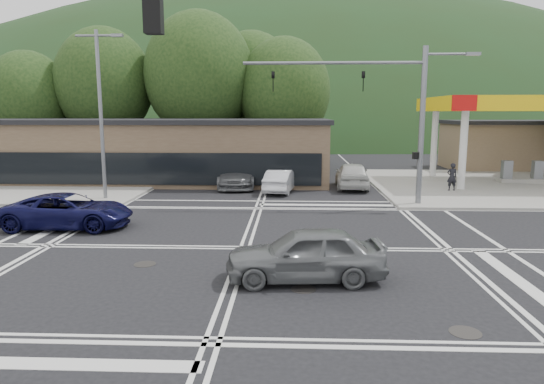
{
  "coord_description": "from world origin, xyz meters",
  "views": [
    {
      "loc": [
        1.65,
        -16.67,
        4.79
      ],
      "look_at": [
        0.82,
        3.81,
        1.4
      ],
      "focal_mm": 32.0,
      "sensor_mm": 36.0,
      "label": 1
    }
  ],
  "objects_px": {
    "pedestrian": "(452,177)",
    "car_northbound": "(237,174)",
    "car_blue_west": "(68,211)",
    "car_queue_a": "(281,181)",
    "car_queue_b": "(352,175)",
    "car_grey_center": "(305,254)"
  },
  "relations": [
    {
      "from": "pedestrian",
      "to": "car_northbound",
      "type": "bearing_deg",
      "value": -13.2
    },
    {
      "from": "car_blue_west",
      "to": "car_queue_a",
      "type": "height_order",
      "value": "car_blue_west"
    },
    {
      "from": "car_queue_a",
      "to": "pedestrian",
      "type": "distance_m",
      "value": 10.22
    },
    {
      "from": "car_queue_a",
      "to": "car_northbound",
      "type": "height_order",
      "value": "car_northbound"
    },
    {
      "from": "pedestrian",
      "to": "car_queue_b",
      "type": "bearing_deg",
      "value": -20.83
    },
    {
      "from": "car_queue_a",
      "to": "car_queue_b",
      "type": "distance_m",
      "value": 4.8
    },
    {
      "from": "car_blue_west",
      "to": "car_queue_b",
      "type": "xyz_separation_m",
      "value": [
        13.14,
        11.26,
        0.11
      ]
    },
    {
      "from": "car_queue_a",
      "to": "car_blue_west",
      "type": "bearing_deg",
      "value": 56.89
    },
    {
      "from": "car_blue_west",
      "to": "car_grey_center",
      "type": "height_order",
      "value": "car_grey_center"
    },
    {
      "from": "car_queue_b",
      "to": "car_northbound",
      "type": "distance_m",
      "value": 7.37
    },
    {
      "from": "car_queue_a",
      "to": "car_queue_b",
      "type": "xyz_separation_m",
      "value": [
        4.5,
        1.68,
        0.15
      ]
    },
    {
      "from": "car_grey_center",
      "to": "car_northbound",
      "type": "height_order",
      "value": "car_northbound"
    },
    {
      "from": "car_grey_center",
      "to": "car_queue_a",
      "type": "bearing_deg",
      "value": 179.59
    },
    {
      "from": "car_grey_center",
      "to": "car_northbound",
      "type": "relative_size",
      "value": 0.81
    },
    {
      "from": "car_blue_west",
      "to": "car_grey_center",
      "type": "bearing_deg",
      "value": -122.89
    },
    {
      "from": "car_queue_b",
      "to": "pedestrian",
      "type": "height_order",
      "value": "pedestrian"
    },
    {
      "from": "car_northbound",
      "to": "car_queue_b",
      "type": "bearing_deg",
      "value": -5.96
    },
    {
      "from": "car_northbound",
      "to": "car_grey_center",
      "type": "bearing_deg",
      "value": -81.06
    },
    {
      "from": "car_blue_west",
      "to": "car_queue_a",
      "type": "relative_size",
      "value": 1.25
    },
    {
      "from": "car_grey_center",
      "to": "car_blue_west",
      "type": "bearing_deg",
      "value": -126.0
    },
    {
      "from": "car_queue_b",
      "to": "car_northbound",
      "type": "relative_size",
      "value": 0.87
    },
    {
      "from": "car_northbound",
      "to": "pedestrian",
      "type": "distance_m",
      "value": 13.23
    }
  ]
}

